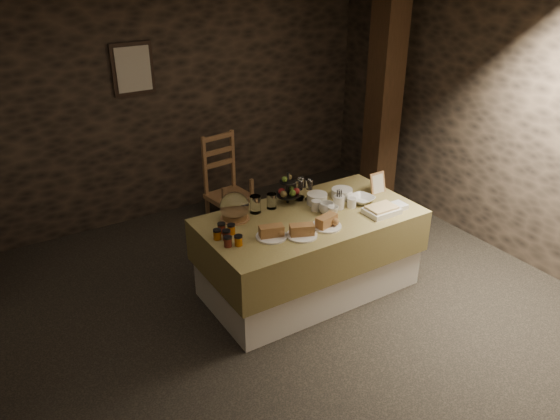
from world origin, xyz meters
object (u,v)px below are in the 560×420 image
chair (226,180)px  timber_column (383,103)px  fruit_stand (288,191)px  buffet_table (309,248)px

chair → timber_column: (1.65, -0.79, 0.87)m
chair → fruit_stand: size_ratio=2.51×
chair → fruit_stand: (-0.10, -1.50, 0.46)m
chair → timber_column: timber_column is taller
chair → fruit_stand: 1.58m
buffet_table → timber_column: 2.19m
chair → buffet_table: bearing=-99.6°
chair → fruit_stand: bearing=-101.0°
chair → timber_column: size_ratio=0.29×
timber_column → buffet_table: bearing=-149.0°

